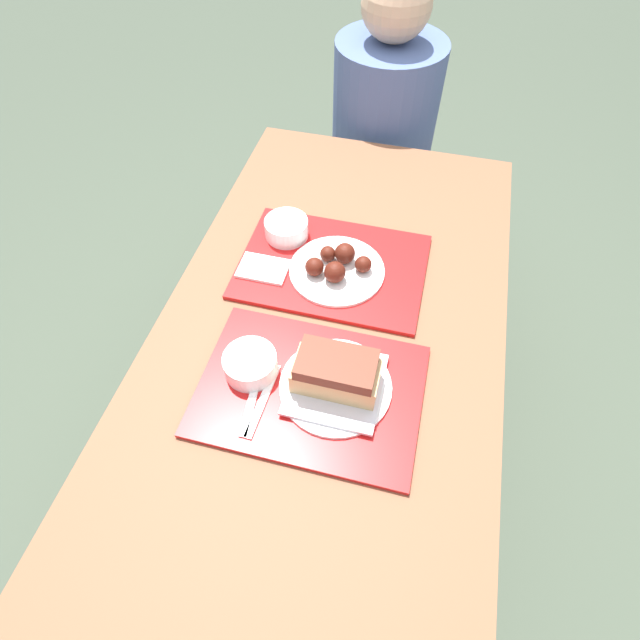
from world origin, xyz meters
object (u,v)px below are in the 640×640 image
(bowl_coleslaw_far, at_px, (286,227))
(person_seated_across, at_px, (386,103))
(wings_plate_far, at_px, (337,266))
(tray_far, at_px, (332,266))
(brisket_sandwich_plate, at_px, (336,377))
(tray_near, at_px, (310,390))
(bowl_coleslaw_near, at_px, (250,363))

(bowl_coleslaw_far, xyz_separation_m, person_seated_across, (0.14, 0.70, -0.03))
(wings_plate_far, bearing_deg, tray_far, 127.73)
(brisket_sandwich_plate, relative_size, bowl_coleslaw_far, 2.07)
(tray_near, relative_size, tray_far, 1.00)
(bowl_coleslaw_near, xyz_separation_m, person_seated_across, (0.09, 1.11, -0.03))
(tray_near, distance_m, bowl_coleslaw_near, 0.13)
(bowl_coleslaw_near, distance_m, brisket_sandwich_plate, 0.18)
(tray_far, xyz_separation_m, wings_plate_far, (0.02, -0.02, 0.02))
(tray_far, xyz_separation_m, bowl_coleslaw_far, (-0.14, 0.07, 0.03))
(brisket_sandwich_plate, bearing_deg, person_seated_across, 94.38)
(person_seated_across, bearing_deg, wings_plate_far, -88.96)
(brisket_sandwich_plate, height_order, person_seated_across, person_seated_across)
(bowl_coleslaw_near, relative_size, wings_plate_far, 0.48)
(bowl_coleslaw_far, relative_size, person_seated_across, 0.16)
(tray_far, relative_size, bowl_coleslaw_near, 4.08)
(tray_far, height_order, bowl_coleslaw_near, bowl_coleslaw_near)
(bowl_coleslaw_near, bearing_deg, brisket_sandwich_plate, 1.31)
(tray_far, xyz_separation_m, person_seated_across, (0.00, 0.77, 0.00))
(tray_far, bearing_deg, person_seated_across, 89.92)
(tray_far, height_order, wings_plate_far, wings_plate_far)
(tray_far, distance_m, brisket_sandwich_plate, 0.35)
(person_seated_across, bearing_deg, tray_near, -88.20)
(bowl_coleslaw_far, height_order, wings_plate_far, wings_plate_far)
(tray_far, relative_size, person_seated_across, 0.65)
(tray_near, height_order, bowl_coleslaw_near, bowl_coleslaw_near)
(tray_near, bearing_deg, brisket_sandwich_plate, 18.26)
(tray_far, relative_size, wings_plate_far, 1.95)
(wings_plate_far, height_order, person_seated_across, person_seated_across)
(bowl_coleslaw_near, distance_m, bowl_coleslaw_far, 0.41)
(tray_far, xyz_separation_m, bowl_coleslaw_near, (-0.09, -0.34, 0.03))
(bowl_coleslaw_near, distance_m, person_seated_across, 1.11)
(bowl_coleslaw_near, height_order, person_seated_across, person_seated_across)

